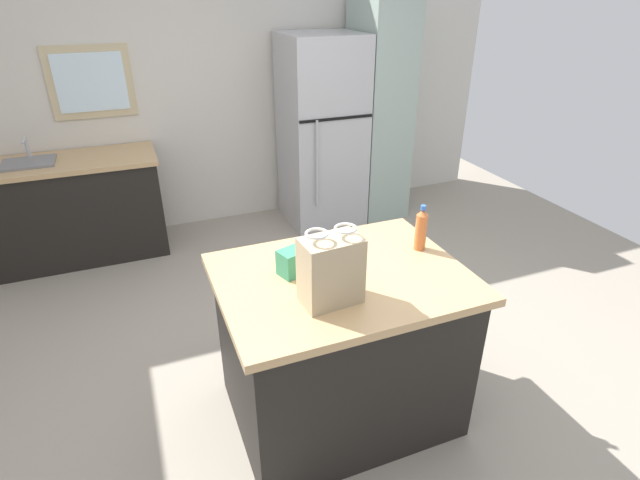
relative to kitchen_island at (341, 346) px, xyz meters
The scene contains 9 objects.
ground 0.58m from the kitchen_island, 86.90° to the left, with size 6.86×6.86×0.00m, color #9E9384.
back_wall 3.08m from the kitchen_island, 89.92° to the left, with size 5.72×0.13×2.77m.
kitchen_island is the anchor object (origin of this frame).
refrigerator 2.69m from the kitchen_island, 70.30° to the left, with size 0.72×0.75×1.81m.
tall_cabinet 2.98m from the kitchen_island, 58.92° to the left, with size 0.47×0.67×2.08m.
sink_counter 2.93m from the kitchen_island, 119.36° to the left, with size 1.53×0.65×1.08m.
shopping_bag 0.66m from the kitchen_island, 127.30° to the right, with size 0.28×0.19×0.36m.
small_box 0.57m from the kitchen_island, 154.79° to the left, with size 0.15×0.11×0.13m, color #388E66.
bottle 0.76m from the kitchen_island, 10.61° to the left, with size 0.06×0.06×0.26m.
Camera 1 is at (-0.91, -2.28, 2.21)m, focal length 28.04 mm.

